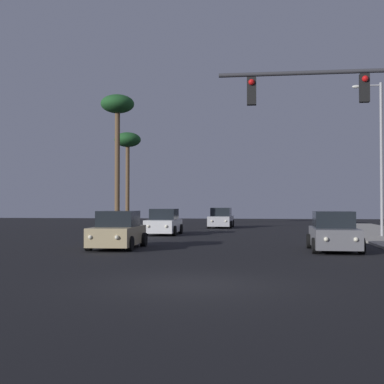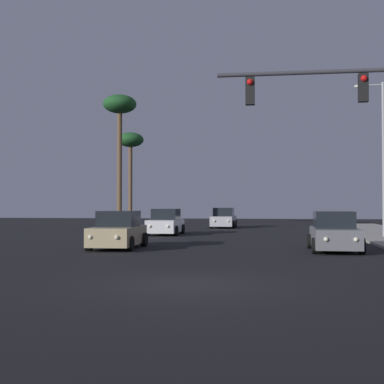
{
  "view_description": "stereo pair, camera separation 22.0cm",
  "coord_description": "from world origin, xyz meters",
  "views": [
    {
      "loc": [
        1.79,
        -13.15,
        1.98
      ],
      "look_at": [
        -1.19,
        9.15,
        2.49
      ],
      "focal_mm": 50.0,
      "sensor_mm": 36.0,
      "label": 1
    },
    {
      "loc": [
        2.0,
        -13.12,
        1.98
      ],
      "look_at": [
        -1.19,
        9.15,
        2.49
      ],
      "focal_mm": 50.0,
      "sensor_mm": 36.0,
      "label": 2
    }
  ],
  "objects": [
    {
      "name": "traffic_light_mast",
      "position": [
        5.43,
        4.31,
        4.72
      ],
      "size": [
        7.23,
        0.36,
        6.5
      ],
      "color": "#38383D",
      "rests_on": "sidewalk_right"
    },
    {
      "name": "street_lamp",
      "position": [
        8.52,
        19.22,
        5.12
      ],
      "size": [
        1.74,
        0.24,
        9.0
      ],
      "color": "#99999E",
      "rests_on": "sidewalk_right"
    },
    {
      "name": "ground_plane",
      "position": [
        0.0,
        0.0,
        0.0
      ],
      "size": [
        120.0,
        120.0,
        0.0
      ],
      "primitive_type": "plane",
      "color": "black"
    },
    {
      "name": "palm_tree_far",
      "position": [
        -10.41,
        34.0,
        7.38
      ],
      "size": [
        2.4,
        2.4,
        8.5
      ],
      "color": "brown",
      "rests_on": "ground"
    },
    {
      "name": "palm_tree_mid",
      "position": [
        -8.58,
        24.0,
        8.56
      ],
      "size": [
        2.4,
        2.4,
        9.85
      ],
      "color": "brown",
      "rests_on": "ground"
    },
    {
      "name": "car_grey",
      "position": [
        4.74,
        10.11,
        0.76
      ],
      "size": [
        2.04,
        4.33,
        1.68
      ],
      "rotation": [
        0.0,
        0.0,
        3.12
      ],
      "color": "slate",
      "rests_on": "ground"
    },
    {
      "name": "car_tan",
      "position": [
        -4.69,
        10.15,
        0.76
      ],
      "size": [
        2.04,
        4.34,
        1.68
      ],
      "rotation": [
        0.0,
        0.0,
        3.18
      ],
      "color": "tan",
      "rests_on": "ground"
    },
    {
      "name": "car_white",
      "position": [
        -4.62,
        20.99,
        0.76
      ],
      "size": [
        2.04,
        4.31,
        1.68
      ],
      "rotation": [
        0.0,
        0.0,
        3.14
      ],
      "color": "silver",
      "rests_on": "ground"
    },
    {
      "name": "car_silver",
      "position": [
        -1.74,
        31.67,
        0.76
      ],
      "size": [
        2.04,
        4.33,
        1.68
      ],
      "rotation": [
        0.0,
        0.0,
        3.11
      ],
      "color": "#B7B7BC",
      "rests_on": "ground"
    }
  ]
}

